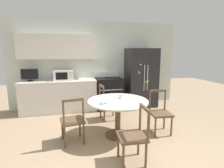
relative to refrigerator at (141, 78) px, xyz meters
name	(u,v)px	position (x,y,z in m)	size (l,w,h in m)	color
ground_plane	(120,147)	(-1.32, -2.23, -0.90)	(14.00, 14.00, 0.00)	#9E8466
back_wall	(87,60)	(-1.62, 0.36, 0.54)	(5.20, 0.44, 2.60)	silver
kitchen_counter	(59,96)	(-2.48, 0.06, -0.45)	(2.10, 0.64, 0.90)	silver
refrigerator	(141,78)	(0.00, 0.00, 0.00)	(0.90, 0.72, 1.80)	black
oven_range	(109,93)	(-1.03, 0.03, -0.43)	(0.79, 0.68, 1.08)	black
microwave	(64,75)	(-2.33, 0.09, 0.14)	(0.54, 0.35, 0.29)	white
countertop_tv	(30,75)	(-3.24, 0.13, 0.18)	(0.44, 0.16, 0.34)	black
dining_table	(118,107)	(-1.25, -1.79, -0.30)	(1.21, 1.21, 0.75)	beige
dining_chair_right	(160,113)	(-0.34, -1.87, -0.47)	(0.46, 0.46, 0.90)	brown
dining_chair_left	(73,121)	(-2.15, -1.88, -0.47)	(0.48, 0.48, 0.90)	brown
dining_chair_far	(108,103)	(-1.26, -0.89, -0.47)	(0.46, 0.46, 0.90)	brown
dining_chair_near	(134,136)	(-1.25, -2.70, -0.47)	(0.44, 0.44, 0.90)	brown
candle_glass	(121,96)	(-1.13, -1.65, -0.11)	(0.09, 0.09, 0.09)	silver
folded_napkin	(104,103)	(-1.56, -1.97, -0.13)	(0.17, 0.12, 0.05)	#A3BCDB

